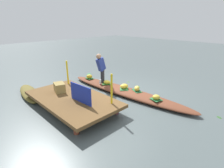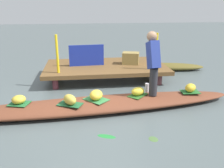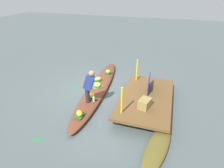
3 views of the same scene
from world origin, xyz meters
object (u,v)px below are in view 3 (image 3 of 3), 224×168
(vendor_boat, at_px, (98,89))
(banana_bunch_0, at_px, (108,71))
(moored_boat, at_px, (157,147))
(banana_bunch_4, at_px, (92,96))
(banana_bunch_1, at_px, (98,79))
(banana_bunch_2, at_px, (97,85))
(banana_bunch_3, at_px, (79,113))
(water_bottle, at_px, (94,99))
(produce_crate, at_px, (145,103))
(market_banner, at_px, (149,84))
(vendor_person, at_px, (89,85))

(vendor_boat, xyz_separation_m, banana_bunch_0, (-1.38, -0.02, 0.19))
(moored_boat, distance_m, banana_bunch_4, 3.01)
(moored_boat, bearing_deg, banana_bunch_1, -125.04)
(banana_bunch_4, bearing_deg, banana_bunch_1, -167.62)
(moored_boat, bearing_deg, banana_bunch_4, -111.07)
(banana_bunch_2, bearing_deg, banana_bunch_4, 8.16)
(banana_bunch_3, bearing_deg, banana_bunch_0, -176.87)
(vendor_boat, bearing_deg, water_bottle, 10.21)
(banana_bunch_3, distance_m, produce_crate, 2.13)
(water_bottle, distance_m, market_banner, 2.15)
(banana_bunch_2, distance_m, banana_bunch_3, 1.96)
(banana_bunch_1, bearing_deg, banana_bunch_0, 170.58)
(banana_bunch_0, height_order, banana_bunch_3, banana_bunch_3)
(market_banner, height_order, produce_crate, market_banner)
(moored_boat, height_order, banana_bunch_1, banana_bunch_1)
(banana_bunch_3, bearing_deg, market_banner, 137.37)
(vendor_boat, bearing_deg, banana_bunch_3, 0.19)
(produce_crate, bearing_deg, banana_bunch_1, -124.76)
(banana_bunch_0, distance_m, banana_bunch_4, 2.25)
(banana_bunch_2, height_order, banana_bunch_3, banana_bunch_2)
(market_banner, distance_m, produce_crate, 1.20)
(banana_bunch_3, bearing_deg, moored_boat, 80.00)
(banana_bunch_2, relative_size, banana_bunch_3, 1.18)
(banana_bunch_2, bearing_deg, banana_bunch_3, 4.88)
(banana_bunch_2, bearing_deg, produce_crate, 62.56)
(vendor_boat, height_order, banana_bunch_1, banana_bunch_1)
(moored_boat, xyz_separation_m, produce_crate, (-1.30, -0.58, 0.43))
(banana_bunch_2, distance_m, vendor_person, 1.29)
(banana_bunch_3, bearing_deg, produce_crate, 113.95)
(vendor_person, xyz_separation_m, produce_crate, (-0.04, 1.93, -0.39))
(moored_boat, height_order, banana_bunch_4, banana_bunch_4)
(moored_boat, xyz_separation_m, banana_bunch_1, (-2.88, -2.85, 0.21))
(moored_boat, relative_size, banana_bunch_2, 6.80)
(moored_boat, distance_m, banana_bunch_0, 4.67)
(vendor_person, xyz_separation_m, market_banner, (-1.23, 1.89, -0.27))
(banana_bunch_0, xyz_separation_m, water_bottle, (2.48, 0.31, 0.01))
(banana_bunch_1, height_order, banana_bunch_3, banana_bunch_1)
(moored_boat, xyz_separation_m, banana_bunch_4, (-1.56, -2.56, 0.20))
(moored_boat, bearing_deg, vendor_boat, -121.82)
(vendor_boat, distance_m, market_banner, 2.13)
(market_banner, bearing_deg, banana_bunch_3, -46.37)
(banana_bunch_2, height_order, produce_crate, produce_crate)
(vendor_boat, distance_m, banana_bunch_3, 2.00)
(banana_bunch_4, bearing_deg, banana_bunch_0, -176.51)
(produce_crate, bearing_deg, vendor_boat, -118.00)
(vendor_person, bearing_deg, banana_bunch_0, -175.75)
(banana_bunch_3, height_order, water_bottle, water_bottle)
(vendor_boat, height_order, water_bottle, water_bottle)
(banana_bunch_2, distance_m, water_bottle, 1.10)
(banana_bunch_4, distance_m, market_banner, 2.18)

